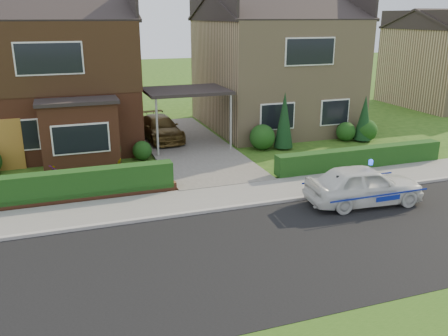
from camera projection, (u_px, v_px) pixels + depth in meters
name	position (u px, v px, depth m)	size (l,w,h in m)	color
ground	(293.00, 248.00, 12.85)	(120.00, 120.00, 0.00)	#264C14
road	(293.00, 248.00, 12.85)	(60.00, 6.00, 0.02)	black
kerb	(250.00, 205.00, 15.57)	(60.00, 0.16, 0.12)	#9E9993
sidewalk	(239.00, 195.00, 16.52)	(60.00, 2.00, 0.10)	slate
driveway	(187.00, 146.00, 22.72)	(3.80, 12.00, 0.12)	#666059
house_left	(51.00, 64.00, 22.37)	(7.50, 9.53, 7.25)	brown
house_right	(273.00, 60.00, 26.13)	(7.50, 8.06, 7.25)	tan
carport_link	(186.00, 92.00, 21.88)	(3.80, 3.00, 2.77)	black
dwarf_wall	(63.00, 199.00, 15.74)	(7.70, 0.25, 0.36)	brown
hedge_left	(64.00, 203.00, 15.93)	(7.50, 0.55, 0.90)	#143611
hedge_right	(359.00, 169.00, 19.48)	(7.50, 0.55, 0.80)	#143611
shrub_left_mid	(105.00, 150.00, 19.76)	(1.32, 1.32, 1.32)	#143611
shrub_left_near	(142.00, 150.00, 20.60)	(0.84, 0.84, 0.84)	#143611
shrub_right_near	(262.00, 137.00, 22.12)	(1.20, 1.20, 1.20)	#143611
shrub_right_mid	(346.00, 132.00, 23.69)	(0.96, 0.96, 0.96)	#143611
shrub_right_far	(366.00, 130.00, 23.71)	(1.08, 1.08, 1.08)	#143611
conifer_a	(284.00, 122.00, 22.04)	(0.90, 0.90, 2.60)	black
conifer_b	(364.00, 120.00, 23.48)	(0.90, 0.90, 2.20)	black
neighbour_right	(448.00, 68.00, 32.70)	(6.50, 7.00, 5.20)	tan
police_car	(364.00, 185.00, 15.65)	(3.59, 4.02, 1.49)	silver
driveway_car	(160.00, 128.00, 23.50)	(1.61, 3.96, 1.15)	brown
potted_plant_a	(56.00, 163.00, 18.96)	(0.39, 0.26, 0.73)	gray
potted_plant_b	(117.00, 168.00, 18.37)	(0.41, 0.33, 0.74)	gray
potted_plant_c	(54.00, 175.00, 17.66)	(0.40, 0.40, 0.71)	gray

